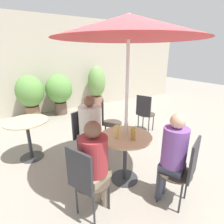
{
  "coord_description": "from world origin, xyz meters",
  "views": [
    {
      "loc": [
        -1.4,
        -1.9,
        1.89
      ],
      "look_at": [
        -0.09,
        0.39,
        1.0
      ],
      "focal_mm": 28.0,
      "sensor_mm": 36.0,
      "label": 1
    }
  ],
  "objects_px": {
    "bistro_chair_4": "(145,111)",
    "seated_person_2": "(173,151)",
    "potted_plant_1": "(59,90)",
    "beer_glass_1": "(133,134)",
    "cafe_table_near": "(125,147)",
    "bistro_chair_0": "(85,133)",
    "bistro_chair_1": "(86,178)",
    "cafe_table_far": "(28,130)",
    "beer_glass_0": "(117,132)",
    "bistro_chair_3": "(107,118)",
    "umbrella": "(129,27)",
    "seated_person_1": "(95,160)",
    "potted_plant_2": "(97,85)",
    "seated_person_0": "(91,126)",
    "beer_glass_2": "(126,127)",
    "bistro_chair_2": "(184,167)",
    "potted_plant_0": "(30,93)"
  },
  "relations": [
    {
      "from": "potted_plant_2",
      "to": "umbrella",
      "type": "xyz_separation_m",
      "value": [
        -1.28,
        -3.7,
        1.35
      ]
    },
    {
      "from": "potted_plant_2",
      "to": "cafe_table_far",
      "type": "bearing_deg",
      "value": -136.85
    },
    {
      "from": "cafe_table_near",
      "to": "bistro_chair_4",
      "type": "distance_m",
      "value": 1.81
    },
    {
      "from": "seated_person_1",
      "to": "seated_person_2",
      "type": "relative_size",
      "value": 0.98
    },
    {
      "from": "seated_person_0",
      "to": "beer_glass_0",
      "type": "relative_size",
      "value": 6.49
    },
    {
      "from": "seated_person_1",
      "to": "beer_glass_1",
      "type": "distance_m",
      "value": 0.67
    },
    {
      "from": "bistro_chair_0",
      "to": "bistro_chair_1",
      "type": "xyz_separation_m",
      "value": [
        -0.42,
        -1.11,
        0.0
      ]
    },
    {
      "from": "beer_glass_2",
      "to": "beer_glass_1",
      "type": "bearing_deg",
      "value": -103.18
    },
    {
      "from": "cafe_table_near",
      "to": "bistro_chair_1",
      "type": "relative_size",
      "value": 0.8
    },
    {
      "from": "bistro_chair_1",
      "to": "beer_glass_1",
      "type": "xyz_separation_m",
      "value": [
        0.79,
        0.2,
        0.27
      ]
    },
    {
      "from": "umbrella",
      "to": "potted_plant_2",
      "type": "bearing_deg",
      "value": 70.97
    },
    {
      "from": "seated_person_1",
      "to": "bistro_chair_1",
      "type": "bearing_deg",
      "value": 90.0
    },
    {
      "from": "cafe_table_near",
      "to": "beer_glass_0",
      "type": "xyz_separation_m",
      "value": [
        -0.15,
        0.01,
        0.28
      ]
    },
    {
      "from": "bistro_chair_0",
      "to": "seated_person_2",
      "type": "bearing_deg",
      "value": -90.0
    },
    {
      "from": "bistro_chair_0",
      "to": "seated_person_1",
      "type": "xyz_separation_m",
      "value": [
        -0.28,
        -1.05,
        0.15
      ]
    },
    {
      "from": "potted_plant_1",
      "to": "bistro_chair_4",
      "type": "bearing_deg",
      "value": -59.86
    },
    {
      "from": "bistro_chair_3",
      "to": "umbrella",
      "type": "height_order",
      "value": "umbrella"
    },
    {
      "from": "potted_plant_0",
      "to": "potted_plant_2",
      "type": "xyz_separation_m",
      "value": [
        2.17,
        0.02,
        0.07
      ]
    },
    {
      "from": "bistro_chair_0",
      "to": "cafe_table_near",
      "type": "bearing_deg",
      "value": -90.0
    },
    {
      "from": "cafe_table_far",
      "to": "bistro_chair_1",
      "type": "height_order",
      "value": "bistro_chair_1"
    },
    {
      "from": "seated_person_2",
      "to": "cafe_table_near",
      "type": "bearing_deg",
      "value": -90.0
    },
    {
      "from": "potted_plant_0",
      "to": "umbrella",
      "type": "height_order",
      "value": "umbrella"
    },
    {
      "from": "cafe_table_near",
      "to": "bistro_chair_4",
      "type": "relative_size",
      "value": 0.8
    },
    {
      "from": "bistro_chair_0",
      "to": "beer_glass_0",
      "type": "distance_m",
      "value": 0.83
    },
    {
      "from": "beer_glass_0",
      "to": "potted_plant_1",
      "type": "relative_size",
      "value": 0.15
    },
    {
      "from": "potted_plant_0",
      "to": "seated_person_2",
      "type": "bearing_deg",
      "value": -74.77
    },
    {
      "from": "cafe_table_far",
      "to": "seated_person_0",
      "type": "bearing_deg",
      "value": -39.48
    },
    {
      "from": "bistro_chair_4",
      "to": "seated_person_2",
      "type": "height_order",
      "value": "seated_person_2"
    },
    {
      "from": "bistro_chair_3",
      "to": "seated_person_1",
      "type": "height_order",
      "value": "seated_person_1"
    },
    {
      "from": "potted_plant_1",
      "to": "beer_glass_1",
      "type": "bearing_deg",
      "value": -88.83
    },
    {
      "from": "bistro_chair_1",
      "to": "potted_plant_2",
      "type": "distance_m",
      "value": 4.54
    },
    {
      "from": "bistro_chair_0",
      "to": "bistro_chair_3",
      "type": "bearing_deg",
      "value": 8.11
    },
    {
      "from": "bistro_chair_2",
      "to": "beer_glass_0",
      "type": "relative_size",
      "value": 4.96
    },
    {
      "from": "seated_person_0",
      "to": "beer_glass_2",
      "type": "relative_size",
      "value": 8.86
    },
    {
      "from": "bistro_chair_0",
      "to": "bistro_chair_3",
      "type": "relative_size",
      "value": 1.0
    },
    {
      "from": "cafe_table_far",
      "to": "potted_plant_1",
      "type": "xyz_separation_m",
      "value": [
        1.14,
        2.26,
        0.21
      ]
    },
    {
      "from": "bistro_chair_0",
      "to": "beer_glass_1",
      "type": "relative_size",
      "value": 5.52
    },
    {
      "from": "seated_person_0",
      "to": "umbrella",
      "type": "relative_size",
      "value": 0.54
    },
    {
      "from": "bistro_chair_1",
      "to": "bistro_chair_4",
      "type": "height_order",
      "value": "same"
    },
    {
      "from": "bistro_chair_1",
      "to": "potted_plant_2",
      "type": "bearing_deg",
      "value": -51.06
    },
    {
      "from": "bistro_chair_1",
      "to": "beer_glass_2",
      "type": "xyz_separation_m",
      "value": [
        0.85,
        0.47,
        0.25
      ]
    },
    {
      "from": "potted_plant_1",
      "to": "bistro_chair_3",
      "type": "bearing_deg",
      "value": -80.81
    },
    {
      "from": "seated_person_0",
      "to": "beer_glass_0",
      "type": "xyz_separation_m",
      "value": [
        0.13,
        -0.61,
        0.11
      ]
    },
    {
      "from": "beer_glass_1",
      "to": "potted_plant_2",
      "type": "height_order",
      "value": "potted_plant_2"
    },
    {
      "from": "cafe_table_near",
      "to": "cafe_table_far",
      "type": "distance_m",
      "value": 1.83
    },
    {
      "from": "cafe_table_far",
      "to": "umbrella",
      "type": "distance_m",
      "value": 2.44
    },
    {
      "from": "beer_glass_1",
      "to": "bistro_chair_0",
      "type": "bearing_deg",
      "value": 111.95
    },
    {
      "from": "beer_glass_0",
      "to": "seated_person_0",
      "type": "bearing_deg",
      "value": 102.32
    },
    {
      "from": "cafe_table_far",
      "to": "bistro_chair_4",
      "type": "height_order",
      "value": "bistro_chair_4"
    },
    {
      "from": "bistro_chair_1",
      "to": "beer_glass_2",
      "type": "height_order",
      "value": "bistro_chair_1"
    }
  ]
}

